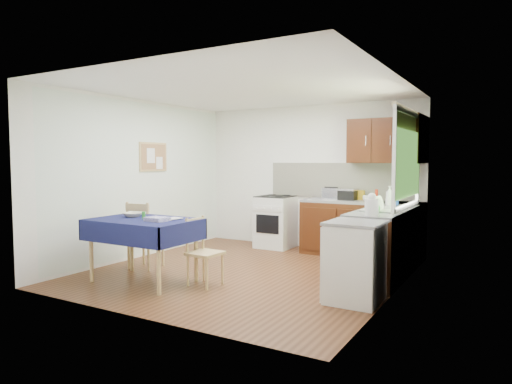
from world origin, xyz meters
The scene contains 33 objects.
floor centered at (0.00, 0.00, 0.00)m, with size 4.20×4.20×0.00m, color #442412.
ceiling centered at (0.00, 0.00, 2.50)m, with size 4.00×4.20×0.02m, color white.
wall_back centered at (0.00, 2.10, 1.25)m, with size 4.00×0.02×2.50m, color white.
wall_front centered at (0.00, -2.10, 1.25)m, with size 4.00×0.02×2.50m, color white.
wall_left centered at (-2.00, 0.00, 1.25)m, with size 0.02×4.20×2.50m, color white.
wall_right centered at (2.00, 0.00, 1.25)m, with size 0.02×4.20×2.50m, color white.
base_cabinets centered at (1.36, 1.26, 0.43)m, with size 1.90×2.30×0.86m.
worktop_back centered at (1.05, 1.80, 0.88)m, with size 1.90×0.60×0.04m, color slate.
worktop_right centered at (1.70, 0.65, 0.88)m, with size 0.60×1.70×0.04m, color slate.
worktop_corner centered at (1.70, 1.80, 0.88)m, with size 0.60×0.60×0.04m, color slate.
splashback centered at (0.65, 2.08, 1.20)m, with size 2.70×0.02×0.60m, color #F4EBCE.
upper_cabinets centered at (1.52, 1.80, 1.85)m, with size 1.20×0.85×0.70m.
stove centered at (-0.50, 1.80, 0.46)m, with size 0.60×0.61×0.92m.
window centered at (1.97, 0.70, 1.65)m, with size 0.04×1.48×1.26m.
fridge centered at (1.70, -0.55, 0.44)m, with size 0.58×0.60×0.89m.
corkboard centered at (-1.97, 0.30, 1.60)m, with size 0.04×0.62×0.47m.
dining_table centered at (-0.88, -1.08, 0.70)m, with size 1.32×0.90×0.80m.
chair_far centered at (-1.40, -0.55, 0.51)m, with size 0.47×0.47×0.96m.
chair_near centered at (-0.15, -0.83, 0.45)m, with size 0.40×0.40×0.84m.
toaster centered at (0.54, 1.78, 1.00)m, with size 0.27×0.17×0.21m.
sandwich_press centered at (0.79, 1.84, 0.99)m, with size 0.32×0.28×0.19m.
sauce_bottle centered at (1.33, 1.65, 1.00)m, with size 0.05×0.05×0.20m, color red.
yellow_packet centered at (0.98, 1.97, 0.98)m, with size 0.12×0.08×0.15m, color gold.
dish_rack centered at (1.69, 0.40, 0.92)m, with size 0.41×0.31×0.19m.
kettle centered at (1.75, -0.10, 1.02)m, with size 0.16×0.16×0.27m.
cup centered at (1.15, 1.74, 0.95)m, with size 0.12×0.12×0.09m, color silver.
soap_bottle_a centered at (1.64, 1.18, 1.04)m, with size 0.11×0.11×0.28m, color silver.
soap_bottle_b centered at (1.67, 1.33, 1.00)m, with size 0.09×0.09×0.20m, color #1E44B3.
soap_bottle_c centered at (1.69, 0.22, 0.99)m, with size 0.14×0.14×0.18m, color green.
plate_bowl centered at (-1.16, -0.99, 0.83)m, with size 0.24×0.24×0.06m, color beige.
book centered at (-0.63, -0.93, 0.81)m, with size 0.18×0.24×0.02m, color white.
spice_jar centered at (-0.89, -1.07, 0.85)m, with size 0.04×0.04×0.09m, color #238126.
tea_towel centered at (-0.61, -1.13, 0.83)m, with size 0.27×0.21×0.05m, color navy.
Camera 1 is at (3.21, -5.32, 1.55)m, focal length 32.00 mm.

